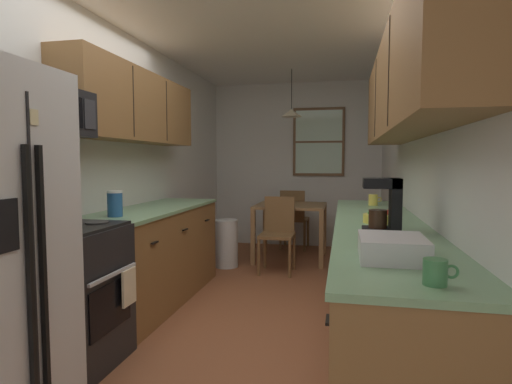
{
  "coord_description": "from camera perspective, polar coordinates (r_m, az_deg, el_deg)",
  "views": [
    {
      "loc": [
        0.74,
        -2.9,
        1.33
      ],
      "look_at": [
        -0.11,
        1.11,
        1.03
      ],
      "focal_mm": 29.03,
      "sensor_mm": 36.0,
      "label": 1
    }
  ],
  "objects": [
    {
      "name": "dining_chair_near",
      "position": [
        5.01,
        3.04,
        -5.31
      ],
      "size": [
        0.41,
        0.41,
        0.9
      ],
      "color": "brown",
      "rests_on": "ground"
    },
    {
      "name": "dining_table",
      "position": [
        5.62,
        4.82,
        -2.85
      ],
      "size": [
        0.92,
        0.89,
        0.75
      ],
      "color": "olive",
      "rests_on": "ground"
    },
    {
      "name": "dish_rack",
      "position": [
        1.92,
        18.23,
        -7.31
      ],
      "size": [
        0.28,
        0.34,
        0.1
      ],
      "primitive_type": "cube",
      "color": "silver",
      "rests_on": "counter_right"
    },
    {
      "name": "upper_cabinets_left",
      "position": [
        4.02,
        -16.32,
        11.16
      ],
      "size": [
        0.33,
        1.99,
        0.63
      ],
      "color": "brown"
    },
    {
      "name": "wall_right",
      "position": [
        3.95,
        20.91,
        3.17
      ],
      "size": [
        0.1,
        9.0,
        2.55
      ],
      "primitive_type": "cube",
      "color": "silver",
      "rests_on": "ground"
    },
    {
      "name": "microwave_over_range",
      "position": [
        2.95,
        -27.23,
        9.81
      ],
      "size": [
        0.39,
        0.58,
        0.3
      ],
      "color": "black"
    },
    {
      "name": "dining_chair_far",
      "position": [
        6.28,
        5.23,
        -3.39
      ],
      "size": [
        0.42,
        0.42,
        0.9
      ],
      "color": "brown",
      "rests_on": "ground"
    },
    {
      "name": "mug_by_coffeemaker",
      "position": [
        4.2,
        15.86,
        -1.06
      ],
      "size": [
        0.13,
        0.09,
        0.11
      ],
      "color": "#E5CC4C",
      "rests_on": "counter_right"
    },
    {
      "name": "ceiling_slab",
      "position": [
        4.17,
        1.29,
        21.84
      ],
      "size": [
        4.4,
        9.0,
        0.08
      ],
      "primitive_type": "cube",
      "color": "white"
    },
    {
      "name": "table_serving_bowl",
      "position": [
        5.56,
        4.23,
        -1.45
      ],
      "size": [
        0.21,
        0.21,
        0.06
      ],
      "primitive_type": "cylinder",
      "color": "#4C7299",
      "rests_on": "dining_table"
    },
    {
      "name": "stove_range",
      "position": [
        2.99,
        -24.74,
        -12.8
      ],
      "size": [
        0.66,
        0.65,
        1.1
      ],
      "color": "black",
      "rests_on": "ground"
    },
    {
      "name": "wall_back",
      "position": [
        6.59,
        5.56,
        3.72
      ],
      "size": [
        4.4,
        0.1,
        2.55
      ],
      "primitive_type": "cube",
      "color": "silver",
      "rests_on": "ground"
    },
    {
      "name": "counter_right",
      "position": [
        3.15,
        16.63,
        -12.13
      ],
      "size": [
        0.64,
        3.36,
        0.9
      ],
      "color": "brown",
      "rests_on": "ground"
    },
    {
      "name": "wall_left",
      "position": [
        4.43,
        -16.21,
        3.36
      ],
      "size": [
        0.1,
        9.0,
        2.55
      ],
      "primitive_type": "cube",
      "color": "silver",
      "rests_on": "ground"
    },
    {
      "name": "storage_canister",
      "position": [
        3.4,
        -18.86,
        -1.53
      ],
      "size": [
        0.12,
        0.12,
        0.2
      ],
      "color": "#265999",
      "rests_on": "counter_left"
    },
    {
      "name": "dish_towel",
      "position": [
        2.93,
        -17.1,
        -12.39
      ],
      "size": [
        0.02,
        0.16,
        0.24
      ],
      "primitive_type": "cube",
      "color": "beige"
    },
    {
      "name": "ground_plane",
      "position": [
        4.19,
        1.23,
        -14.28
      ],
      "size": [
        12.0,
        12.0,
        0.0
      ],
      "primitive_type": "plane",
      "color": "brown"
    },
    {
      "name": "fruit_bowl",
      "position": [
        3.02,
        16.63,
        -3.4
      ],
      "size": [
        0.22,
        0.22,
        0.09
      ],
      "color": "#E5D14C",
      "rests_on": "counter_right"
    },
    {
      "name": "upper_cabinets_right",
      "position": [
        3.03,
        19.98,
        13.55
      ],
      "size": [
        0.33,
        3.04,
        0.67
      ],
      "color": "brown"
    },
    {
      "name": "mug_spare",
      "position": [
        1.58,
        23.52,
        -10.08
      ],
      "size": [
        0.12,
        0.08,
        0.09
      ],
      "color": "#3F7F4C",
      "rests_on": "counter_right"
    },
    {
      "name": "coffee_maker",
      "position": [
        2.63,
        17.58,
        -1.59
      ],
      "size": [
        0.22,
        0.18,
        0.33
      ],
      "color": "black",
      "rests_on": "counter_right"
    },
    {
      "name": "trash_bin",
      "position": [
        5.28,
        -4.12,
        -7.06
      ],
      "size": [
        0.3,
        0.3,
        0.6
      ],
      "primitive_type": "cylinder",
      "color": "silver",
      "rests_on": "ground"
    },
    {
      "name": "back_window",
      "position": [
        6.5,
        8.63,
        6.84
      ],
      "size": [
        0.79,
        0.05,
        1.05
      ],
      "color": "brown"
    },
    {
      "name": "counter_left",
      "position": [
        4.06,
        -13.82,
        -8.37
      ],
      "size": [
        0.64,
        1.91,
        0.9
      ],
      "color": "brown",
      "rests_on": "ground"
    },
    {
      "name": "pendant_light",
      "position": [
        5.62,
        4.91,
        10.82
      ],
      "size": [
        0.27,
        0.27,
        0.63
      ],
      "color": "black"
    }
  ]
}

